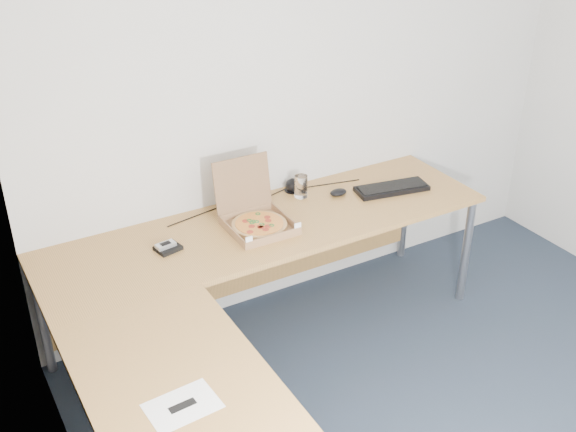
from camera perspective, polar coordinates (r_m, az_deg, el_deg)
room_shell at (r=2.88m, az=20.93°, el=-0.94°), size 3.50×3.50×2.50m
desk at (r=3.35m, az=-2.96°, el=-5.50°), size 2.50×2.20×0.73m
pizza_box at (r=3.73m, az=-2.51°, el=-0.39°), size 0.33×0.38×0.34m
drinking_glass at (r=4.04m, az=1.06°, el=2.44°), size 0.08×0.08×0.13m
keyboard at (r=4.18m, az=8.46°, el=2.23°), size 0.45×0.23×0.03m
mouse at (r=4.08m, az=4.13°, el=1.94°), size 0.11×0.08×0.04m
wallet at (r=3.59m, az=-9.76°, el=-2.60°), size 0.14×0.12×0.02m
phone at (r=3.58m, az=-9.95°, el=-2.35°), size 0.11×0.07×0.02m
paper_sheet at (r=2.70m, az=-8.60°, el=-15.06°), size 0.27×0.20×0.00m
dome_speaker at (r=4.12m, az=0.40°, el=2.59°), size 0.10×0.10×0.08m
cable_bundle at (r=4.03m, az=-2.15°, el=1.35°), size 0.59×0.12×0.01m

